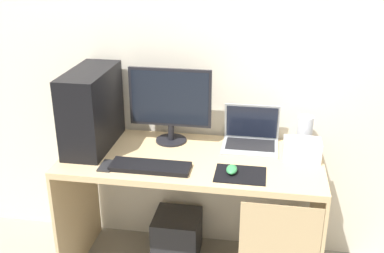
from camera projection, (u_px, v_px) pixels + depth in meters
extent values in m
cube|color=beige|center=(202.00, 49.00, 2.67)|extent=(4.00, 0.04, 2.60)
cube|color=tan|center=(192.00, 159.00, 2.55)|extent=(1.43, 0.63, 0.03)
cube|color=tan|center=(78.00, 208.00, 2.81)|extent=(0.02, 0.63, 0.74)
cube|color=tan|center=(315.00, 231.00, 2.59)|extent=(0.02, 0.63, 0.74)
cube|color=black|center=(92.00, 109.00, 2.60)|extent=(0.21, 0.49, 0.45)
cylinder|color=black|center=(171.00, 140.00, 2.74)|extent=(0.18, 0.18, 0.01)
cylinder|color=black|center=(171.00, 132.00, 2.72)|extent=(0.04, 0.04, 0.09)
cube|color=black|center=(170.00, 98.00, 2.63)|extent=(0.48, 0.02, 0.34)
cube|color=black|center=(170.00, 98.00, 2.62)|extent=(0.45, 0.00, 0.31)
cube|color=#9EA3A8|center=(250.00, 147.00, 2.65)|extent=(0.32, 0.24, 0.01)
cube|color=black|center=(250.00, 144.00, 2.66)|extent=(0.28, 0.16, 0.00)
cube|color=#9EA3A8|center=(252.00, 122.00, 2.70)|extent=(0.32, 0.04, 0.22)
cube|color=black|center=(252.00, 122.00, 2.69)|extent=(0.29, 0.04, 0.20)
cylinder|color=#B7BCC6|center=(305.00, 132.00, 2.63)|extent=(0.09, 0.09, 0.19)
cube|color=silver|center=(302.00, 150.00, 2.50)|extent=(0.20, 0.14, 0.11)
cube|color=black|center=(150.00, 167.00, 2.41)|extent=(0.42, 0.14, 0.02)
cube|color=black|center=(240.00, 174.00, 2.35)|extent=(0.26, 0.20, 0.00)
ellipsoid|color=#338C4C|center=(232.00, 169.00, 2.36)|extent=(0.06, 0.10, 0.03)
cube|color=#232326|center=(107.00, 166.00, 2.43)|extent=(0.07, 0.13, 0.01)
cube|color=#232326|center=(177.00, 235.00, 2.94)|extent=(0.29, 0.29, 0.29)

